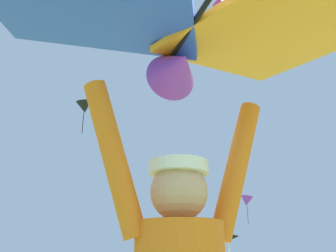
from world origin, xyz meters
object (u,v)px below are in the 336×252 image
(distant_kite_blue_overhead_distant, at_px, (206,61))
(marker_flag, at_px, (233,242))
(distant_kite_purple_far_center, at_px, (247,201))
(distant_kite_black_low_left, at_px, (84,107))
(held_stunt_kite, at_px, (185,25))
(distant_kite_magenta_high_left, at_px, (223,9))
(distant_kite_red_low_right, at_px, (170,28))

(distant_kite_blue_overhead_distant, relative_size, marker_flag, 0.43)
(distant_kite_blue_overhead_distant, distance_m, distant_kite_purple_far_center, 17.29)
(distant_kite_black_low_left, bearing_deg, distant_kite_blue_overhead_distant, -40.30)
(distant_kite_blue_overhead_distant, bearing_deg, held_stunt_kite, -98.27)
(held_stunt_kite, height_order, distant_kite_black_low_left, distant_kite_black_low_left)
(held_stunt_kite, distance_m, distant_kite_magenta_high_left, 26.49)
(distant_kite_red_low_right, xyz_separation_m, distant_kite_black_low_left, (-6.74, 3.48, -5.01))
(held_stunt_kite, height_order, distant_kite_purple_far_center, distant_kite_purple_far_center)
(distant_kite_red_low_right, bearing_deg, distant_kite_purple_far_center, 56.85)
(held_stunt_kite, distance_m, distant_kite_red_low_right, 25.73)
(distant_kite_red_low_right, relative_size, distant_kite_blue_overhead_distant, 1.90)
(distant_kite_blue_overhead_distant, height_order, marker_flag, distant_kite_blue_overhead_distant)
(held_stunt_kite, bearing_deg, distant_kite_purple_far_center, 76.21)
(held_stunt_kite, bearing_deg, distant_kite_red_low_right, 88.78)
(distant_kite_magenta_high_left, height_order, distant_kite_black_low_left, distant_kite_magenta_high_left)
(distant_kite_magenta_high_left, xyz_separation_m, distant_kite_purple_far_center, (3.49, 11.93, -12.47))
(distant_kite_black_low_left, distance_m, distant_kite_purple_far_center, 17.34)
(held_stunt_kite, bearing_deg, distant_kite_magenta_high_left, 77.74)
(distant_kite_magenta_high_left, height_order, distant_kite_blue_overhead_distant, distant_kite_magenta_high_left)
(marker_flag, bearing_deg, distant_kite_black_low_left, 115.87)
(distant_kite_red_low_right, xyz_separation_m, marker_flag, (1.22, -12.94, -15.84))
(held_stunt_kite, xyz_separation_m, distant_kite_blue_overhead_distant, (2.44, 16.77, 10.05))
(distant_kite_magenta_high_left, relative_size, distant_kite_purple_far_center, 0.63)
(distant_kite_blue_overhead_distant, height_order, distant_kite_purple_far_center, distant_kite_blue_overhead_distant)
(distant_kite_blue_overhead_distant, bearing_deg, distant_kite_magenta_high_left, 60.20)
(distant_kite_magenta_high_left, xyz_separation_m, distant_kite_black_low_left, (-10.68, 4.02, -6.37))
(distant_kite_red_low_right, height_order, distant_kite_black_low_left, distant_kite_red_low_right)
(distant_kite_purple_far_center, bearing_deg, distant_kite_black_low_left, -150.86)
(held_stunt_kite, distance_m, distant_kite_black_low_left, 27.02)
(distant_kite_magenta_high_left, relative_size, marker_flag, 0.87)
(distant_kite_red_low_right, height_order, distant_kite_blue_overhead_distant, distant_kite_red_low_right)
(distant_kite_black_low_left, bearing_deg, distant_kite_magenta_high_left, -20.63)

